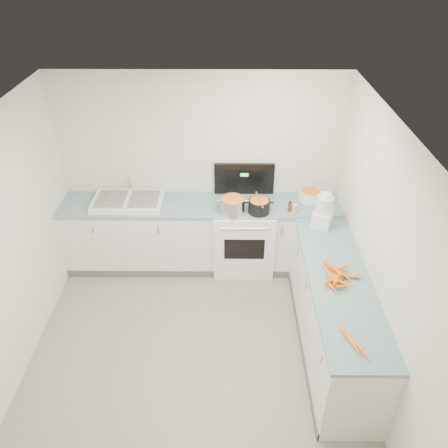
{
  "coord_description": "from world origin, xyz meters",
  "views": [
    {
      "loc": [
        0.33,
        -2.93,
        3.81
      ],
      "look_at": [
        0.3,
        1.1,
        1.05
      ],
      "focal_mm": 35.0,
      "sensor_mm": 36.0,
      "label": 1
    }
  ],
  "objects_px": {
    "sink": "(128,201)",
    "extract_bottle": "(290,207)",
    "steel_pot": "(233,206)",
    "spice_jar": "(295,209)",
    "food_processor": "(323,211)",
    "mixing_bowl": "(310,196)",
    "stove": "(243,235)",
    "black_pot": "(259,207)"
  },
  "relations": [
    {
      "from": "stove",
      "to": "sink",
      "type": "xyz_separation_m",
      "value": [
        -1.45,
        0.02,
        0.5
      ]
    },
    {
      "from": "steel_pot",
      "to": "extract_bottle",
      "type": "xyz_separation_m",
      "value": [
        0.69,
        0.03,
        -0.03
      ]
    },
    {
      "from": "sink",
      "to": "black_pot",
      "type": "relative_size",
      "value": 3.31
    },
    {
      "from": "stove",
      "to": "spice_jar",
      "type": "height_order",
      "value": "stove"
    },
    {
      "from": "stove",
      "to": "extract_bottle",
      "type": "height_order",
      "value": "stove"
    },
    {
      "from": "extract_bottle",
      "to": "spice_jar",
      "type": "xyz_separation_m",
      "value": [
        0.06,
        -0.04,
        -0.01
      ]
    },
    {
      "from": "mixing_bowl",
      "to": "extract_bottle",
      "type": "relative_size",
      "value": 2.5
    },
    {
      "from": "extract_bottle",
      "to": "black_pot",
      "type": "bearing_deg",
      "value": -175.71
    },
    {
      "from": "black_pot",
      "to": "spice_jar",
      "type": "distance_m",
      "value": 0.43
    },
    {
      "from": "stove",
      "to": "extract_bottle",
      "type": "distance_m",
      "value": 0.77
    },
    {
      "from": "food_processor",
      "to": "black_pot",
      "type": "bearing_deg",
      "value": 159.82
    },
    {
      "from": "steel_pot",
      "to": "extract_bottle",
      "type": "bearing_deg",
      "value": 2.72
    },
    {
      "from": "stove",
      "to": "black_pot",
      "type": "distance_m",
      "value": 0.59
    },
    {
      "from": "sink",
      "to": "food_processor",
      "type": "xyz_separation_m",
      "value": [
        2.33,
        -0.44,
        0.14
      ]
    },
    {
      "from": "black_pot",
      "to": "extract_bottle",
      "type": "relative_size",
      "value": 2.26
    },
    {
      "from": "steel_pot",
      "to": "spice_jar",
      "type": "bearing_deg",
      "value": -0.39
    },
    {
      "from": "food_processor",
      "to": "extract_bottle",
      "type": "bearing_deg",
      "value": 139.62
    },
    {
      "from": "sink",
      "to": "spice_jar",
      "type": "bearing_deg",
      "value": -5.32
    },
    {
      "from": "steel_pot",
      "to": "food_processor",
      "type": "distance_m",
      "value": 1.07
    },
    {
      "from": "spice_jar",
      "to": "food_processor",
      "type": "relative_size",
      "value": 0.23
    },
    {
      "from": "stove",
      "to": "steel_pot",
      "type": "relative_size",
      "value": 4.66
    },
    {
      "from": "extract_bottle",
      "to": "food_processor",
      "type": "distance_m",
      "value": 0.46
    },
    {
      "from": "mixing_bowl",
      "to": "extract_bottle",
      "type": "xyz_separation_m",
      "value": [
        -0.29,
        -0.26,
        -0.01
      ]
    },
    {
      "from": "sink",
      "to": "black_pot",
      "type": "bearing_deg",
      "value": -6.38
    },
    {
      "from": "steel_pot",
      "to": "mixing_bowl",
      "type": "height_order",
      "value": "steel_pot"
    },
    {
      "from": "spice_jar",
      "to": "mixing_bowl",
      "type": "bearing_deg",
      "value": 51.82
    },
    {
      "from": "stove",
      "to": "food_processor",
      "type": "height_order",
      "value": "same"
    },
    {
      "from": "sink",
      "to": "food_processor",
      "type": "height_order",
      "value": "food_processor"
    },
    {
      "from": "stove",
      "to": "spice_jar",
      "type": "xyz_separation_m",
      "value": [
        0.6,
        -0.18,
        0.51
      ]
    },
    {
      "from": "mixing_bowl",
      "to": "sink",
      "type": "bearing_deg",
      "value": -177.41
    },
    {
      "from": "mixing_bowl",
      "to": "extract_bottle",
      "type": "distance_m",
      "value": 0.39
    },
    {
      "from": "spice_jar",
      "to": "food_processor",
      "type": "distance_m",
      "value": 0.4
    },
    {
      "from": "mixing_bowl",
      "to": "extract_bottle",
      "type": "height_order",
      "value": "mixing_bowl"
    },
    {
      "from": "spice_jar",
      "to": "food_processor",
      "type": "height_order",
      "value": "food_processor"
    },
    {
      "from": "stove",
      "to": "mixing_bowl",
      "type": "height_order",
      "value": "stove"
    },
    {
      "from": "sink",
      "to": "food_processor",
      "type": "relative_size",
      "value": 2.05
    },
    {
      "from": "extract_bottle",
      "to": "food_processor",
      "type": "relative_size",
      "value": 0.27
    },
    {
      "from": "steel_pot",
      "to": "spice_jar",
      "type": "height_order",
      "value": "steel_pot"
    },
    {
      "from": "black_pot",
      "to": "extract_bottle",
      "type": "bearing_deg",
      "value": 4.29
    },
    {
      "from": "sink",
      "to": "steel_pot",
      "type": "xyz_separation_m",
      "value": [
        1.3,
        -0.19,
        0.05
      ]
    },
    {
      "from": "sink",
      "to": "spice_jar",
      "type": "distance_m",
      "value": 2.06
    },
    {
      "from": "sink",
      "to": "extract_bottle",
      "type": "relative_size",
      "value": 7.49
    }
  ]
}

